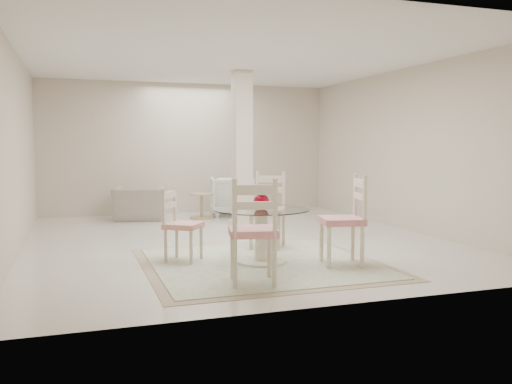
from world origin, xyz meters
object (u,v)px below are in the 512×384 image
object	(u,v)px
recliner_taupe	(140,203)
armchair_white	(232,196)
dining_chair_east	(348,213)
dining_chair_west	(178,219)
dining_chair_south	(254,224)
red_vase	(262,196)
column	(242,149)
side_table	(202,207)
dining_chair_north	(269,204)
dining_table	(261,236)

from	to	relation	value
recliner_taupe	armchair_white	world-z (taller)	armchair_white
dining_chair_east	recliner_taupe	distance (m)	5.15
dining_chair_west	dining_chair_south	xyz separation A→B (m)	(0.51, -1.37, 0.11)
red_vase	dining_chair_west	world-z (taller)	dining_chair_west
armchair_white	dining_chair_east	bearing A→B (deg)	100.99
column	side_table	distance (m)	1.69
dining_chair_east	dining_chair_north	distance (m)	1.43
dining_chair_north	recliner_taupe	size ratio (longest dim) A/B	1.21
dining_chair_east	recliner_taupe	world-z (taller)	dining_chair_east
column	recliner_taupe	xyz separation A→B (m)	(-1.62, 1.39, -1.04)
dining_chair_east	dining_chair_west	distance (m)	2.04
dining_chair_north	side_table	xyz separation A→B (m)	(-0.21, 3.23, -0.38)
dining_chair_north	recliner_taupe	distance (m)	3.72
dining_chair_north	armchair_white	world-z (taller)	dining_chair_north
red_vase	dining_chair_north	bearing A→B (deg)	65.41
recliner_taupe	side_table	distance (m)	1.18
recliner_taupe	side_table	xyz separation A→B (m)	(1.16, -0.22, -0.09)
armchair_white	side_table	bearing A→B (deg)	35.20
dining_chair_north	dining_chair_south	xyz separation A→B (m)	(-0.84, -1.87, 0.03)
column	dining_table	distance (m)	3.22
red_vase	column	bearing A→B (deg)	77.26
recliner_taupe	dining_chair_south	bearing A→B (deg)	107.74
dining_chair_north	side_table	distance (m)	3.26
dining_chair_west	dining_table	bearing A→B (deg)	-80.92
dining_table	side_table	distance (m)	4.17
side_table	dining_chair_south	bearing A→B (deg)	-96.98
recliner_taupe	side_table	size ratio (longest dim) A/B	1.96
dining_chair_south	armchair_white	bearing A→B (deg)	-90.93
armchair_white	dining_chair_north	bearing A→B (deg)	92.90
dining_table	recliner_taupe	xyz separation A→B (m)	(-0.94, 4.38, -0.03)
dining_table	armchair_white	world-z (taller)	armchair_white
dining_chair_south	side_table	distance (m)	5.16
red_vase	dining_chair_west	xyz separation A→B (m)	(-0.92, 0.43, -0.29)
dining_chair_east	dining_chair_north	world-z (taller)	dining_chair_east
dining_chair_west	side_table	xyz separation A→B (m)	(1.14, 3.73, -0.30)
column	dining_table	xyz separation A→B (m)	(-0.68, -2.98, -1.01)
column	dining_chair_south	size ratio (longest dim) A/B	2.23
dining_chair_south	armchair_white	distance (m)	5.59
dining_chair_west	side_table	world-z (taller)	dining_chair_west
dining_table	armchair_white	size ratio (longest dim) A/B	1.34
column	red_vase	size ratio (longest dim) A/B	9.44
dining_chair_east	dining_chair_south	world-z (taller)	dining_chair_south
red_vase	armchair_white	distance (m)	4.59
dining_chair_north	dining_chair_west	distance (m)	1.44
dining_chair_west	dining_chair_south	distance (m)	1.47
dining_table	side_table	world-z (taller)	dining_table
red_vase	dining_chair_north	world-z (taller)	dining_chair_north
dining_chair_north	dining_chair_west	bearing A→B (deg)	-128.35
red_vase	dining_chair_west	distance (m)	1.06
dining_chair_west	recliner_taupe	bearing A→B (deg)	34.36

